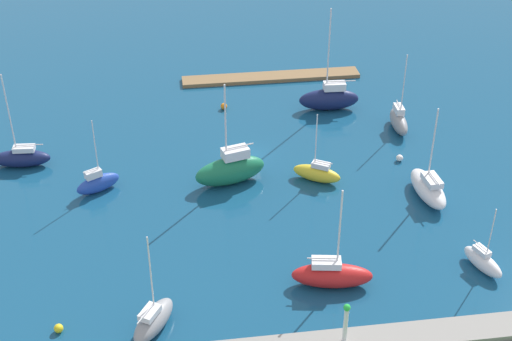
% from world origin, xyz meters
% --- Properties ---
extents(water, '(160.00, 160.00, 0.00)m').
position_xyz_m(water, '(0.00, 0.00, 0.00)').
color(water, navy).
rests_on(water, ground).
extents(pier_dock, '(24.55, 2.88, 0.51)m').
position_xyz_m(pier_dock, '(-5.63, -19.99, 0.26)').
color(pier_dock, olive).
rests_on(pier_dock, ground).
extents(harbor_beacon, '(0.56, 0.56, 3.73)m').
position_xyz_m(harbor_beacon, '(-3.42, 31.12, 3.71)').
color(harbor_beacon, silver).
rests_on(harbor_beacon, breakwater).
extents(sailboat_white_east_end, '(2.94, 7.34, 10.23)m').
position_xyz_m(sailboat_white_east_end, '(-17.32, 10.92, 1.20)').
color(sailboat_white_east_end, white).
rests_on(sailboat_white_east_end, water).
extents(sailboat_navy_near_pier, '(7.73, 2.73, 13.40)m').
position_xyz_m(sailboat_navy_near_pier, '(-11.52, -9.96, 1.56)').
color(sailboat_navy_near_pier, '#141E4C').
rests_on(sailboat_navy_near_pier, water).
extents(sailboat_gray_by_breakwater, '(1.83, 5.74, 9.93)m').
position_xyz_m(sailboat_gray_by_breakwater, '(-18.67, -3.61, 1.22)').
color(sailboat_gray_by_breakwater, gray).
rests_on(sailboat_gray_by_breakwater, water).
extents(sailboat_blue_mid_basin, '(4.93, 3.60, 8.40)m').
position_xyz_m(sailboat_blue_mid_basin, '(16.75, 5.05, 1.09)').
color(sailboat_blue_mid_basin, '#2347B2').
rests_on(sailboat_blue_mid_basin, water).
extents(sailboat_yellow_far_south, '(5.40, 4.13, 8.03)m').
position_xyz_m(sailboat_yellow_far_south, '(-6.56, 6.19, 0.99)').
color(sailboat_yellow_far_south, yellow).
rests_on(sailboat_yellow_far_south, water).
extents(sailboat_red_far_north, '(7.41, 3.34, 10.10)m').
position_xyz_m(sailboat_red_far_north, '(-4.33, 22.96, 1.22)').
color(sailboat_red_far_north, red).
rests_on(sailboat_red_far_north, water).
extents(sailboat_green_outer_mooring, '(8.22, 4.57, 11.74)m').
position_xyz_m(sailboat_green_outer_mooring, '(2.71, 5.33, 1.71)').
color(sailboat_green_outer_mooring, '#19724C').
rests_on(sailboat_green_outer_mooring, water).
extents(sailboat_white_west_end, '(2.91, 4.83, 6.82)m').
position_xyz_m(sailboat_white_west_end, '(-18.39, 22.66, 0.90)').
color(sailboat_white_west_end, white).
rests_on(sailboat_white_west_end, water).
extents(sailboat_navy_center_basin, '(6.59, 2.52, 11.20)m').
position_xyz_m(sailboat_navy_center_basin, '(25.41, -1.24, 1.10)').
color(sailboat_navy_center_basin, '#141E4C').
rests_on(sailboat_navy_center_basin, water).
extents(sailboat_gray_lone_north, '(4.43, 5.58, 9.37)m').
position_xyz_m(sailboat_gray_lone_north, '(11.29, 26.32, 1.07)').
color(sailboat_gray_lone_north, gray).
rests_on(sailboat_gray_lone_north, water).
extents(mooring_buoy_white, '(0.78, 0.78, 0.78)m').
position_xyz_m(mooring_buoy_white, '(-16.66, 3.48, 0.39)').
color(mooring_buoy_white, white).
rests_on(mooring_buoy_white, water).
extents(mooring_buoy_orange, '(0.86, 0.86, 0.86)m').
position_xyz_m(mooring_buoy_orange, '(1.74, -11.78, 0.43)').
color(mooring_buoy_orange, orange).
rests_on(mooring_buoy_orange, water).
extents(mooring_buoy_yellow, '(0.76, 0.76, 0.76)m').
position_xyz_m(mooring_buoy_yellow, '(19.01, 25.52, 0.38)').
color(mooring_buoy_yellow, yellow).
rests_on(mooring_buoy_yellow, water).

